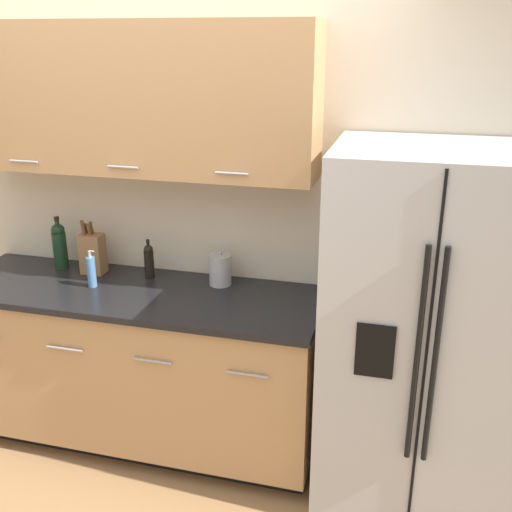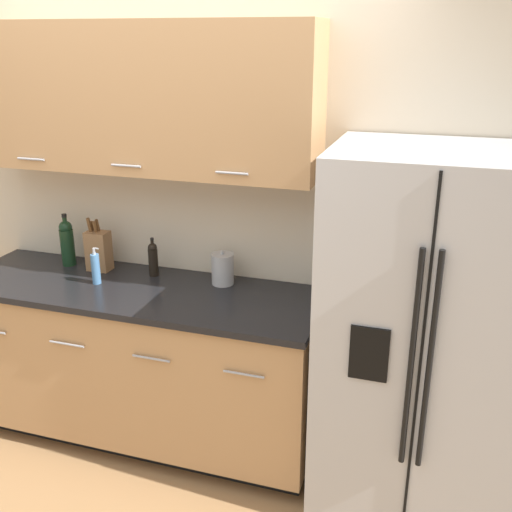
% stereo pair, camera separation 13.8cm
% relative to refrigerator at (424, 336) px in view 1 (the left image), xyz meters
% --- Properties ---
extents(wall_back, '(10.00, 0.39, 2.60)m').
position_rel_refrigerator_xyz_m(wall_back, '(-1.42, 0.34, 0.57)').
color(wall_back, beige).
rests_on(wall_back, ground_plane).
extents(counter_unit, '(2.01, 0.64, 0.93)m').
position_rel_refrigerator_xyz_m(counter_unit, '(-1.49, 0.05, -0.41)').
color(counter_unit, black).
rests_on(counter_unit, ground_plane).
extents(refrigerator, '(0.91, 0.74, 1.76)m').
position_rel_refrigerator_xyz_m(refrigerator, '(0.00, 0.00, 0.00)').
color(refrigerator, '#B2B2B5').
rests_on(refrigerator, ground_plane).
extents(knife_block, '(0.13, 0.09, 0.31)m').
position_rel_refrigerator_xyz_m(knife_block, '(-1.81, 0.21, 0.17)').
color(knife_block, olive).
rests_on(knife_block, counter_unit).
extents(wine_bottle, '(0.08, 0.08, 0.31)m').
position_rel_refrigerator_xyz_m(wine_bottle, '(-2.02, 0.22, 0.19)').
color(wine_bottle, black).
rests_on(wine_bottle, counter_unit).
extents(soap_dispenser, '(0.05, 0.05, 0.21)m').
position_rel_refrigerator_xyz_m(soap_dispenser, '(-1.71, 0.02, 0.14)').
color(soap_dispenser, '#4C7FB2').
rests_on(soap_dispenser, counter_unit).
extents(oil_bottle, '(0.05, 0.05, 0.22)m').
position_rel_refrigerator_xyz_m(oil_bottle, '(-1.47, 0.22, 0.15)').
color(oil_bottle, black).
rests_on(oil_bottle, counter_unit).
extents(steel_canister, '(0.12, 0.12, 0.19)m').
position_rel_refrigerator_xyz_m(steel_canister, '(-1.07, 0.23, 0.14)').
color(steel_canister, '#A3A3A5').
rests_on(steel_canister, counter_unit).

